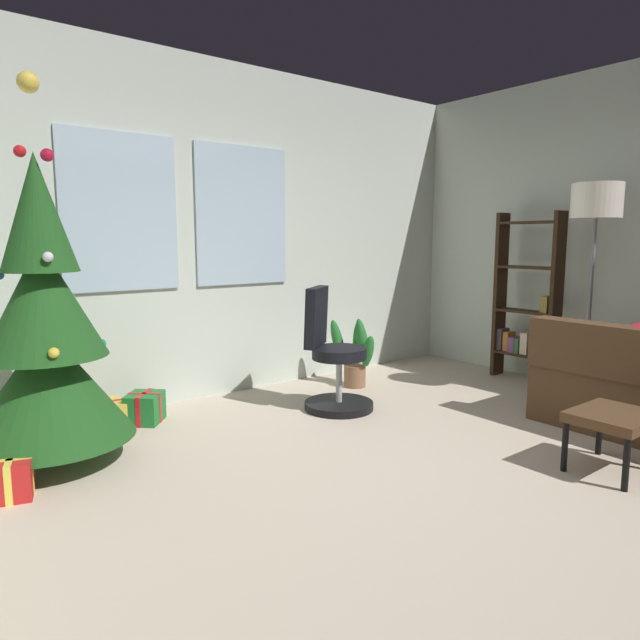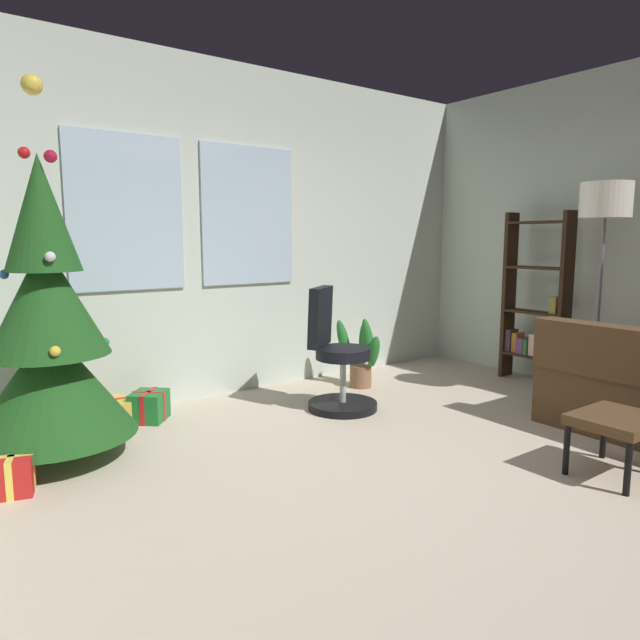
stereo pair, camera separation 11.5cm
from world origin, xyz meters
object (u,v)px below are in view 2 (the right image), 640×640
at_px(gift_box_red, 12,474).
at_px(gift_box_gold, 110,412).
at_px(bookshelf, 535,309).
at_px(office_chair, 336,362).
at_px(floor_lamp, 605,214).
at_px(potted_plant, 361,355).
at_px(footstool, 617,424).
at_px(holiday_tree, 49,338).
at_px(gift_box_green, 149,406).

xyz_separation_m(gift_box_red, gift_box_gold, (0.78, 0.88, -0.01)).
bearing_deg(bookshelf, gift_box_gold, 162.90).
relative_size(office_chair, floor_lamp, 0.55).
xyz_separation_m(gift_box_red, bookshelf, (4.46, -0.25, 0.60)).
xyz_separation_m(gift_box_gold, potted_plant, (2.22, -0.29, 0.21)).
height_order(footstool, potted_plant, potted_plant).
bearing_deg(bookshelf, footstool, -135.19).
distance_m(footstool, gift_box_gold, 3.43).
relative_size(footstool, potted_plant, 0.74).
distance_m(bookshelf, potted_plant, 1.74).
xyz_separation_m(holiday_tree, bookshelf, (4.16, -0.62, -0.07)).
bearing_deg(holiday_tree, gift_box_green, 29.28).
bearing_deg(gift_box_green, potted_plant, -5.63).
distance_m(office_chair, floor_lamp, 2.46).
bearing_deg(gift_box_red, floor_lamp, -13.50).
xyz_separation_m(gift_box_red, gift_box_green, (1.04, 0.78, 0.01)).
distance_m(gift_box_green, office_chair, 1.49).
bearing_deg(gift_box_red, holiday_tree, 50.60).
bearing_deg(office_chair, bookshelf, -11.50).
height_order(footstool, gift_box_green, footstool).
xyz_separation_m(footstool, office_chair, (-0.49, 2.00, 0.07)).
xyz_separation_m(footstool, potted_plant, (0.13, 2.42, -0.01)).
distance_m(gift_box_green, potted_plant, 1.97).
bearing_deg(gift_box_red, office_chair, 4.15).
distance_m(footstool, gift_box_red, 3.41).
xyz_separation_m(gift_box_gold, bookshelf, (3.68, -1.13, 0.62)).
relative_size(holiday_tree, gift_box_gold, 7.58).
relative_size(footstool, holiday_tree, 0.21).
relative_size(gift_box_red, office_chair, 0.28).
xyz_separation_m(holiday_tree, floor_lamp, (3.88, -1.37, 0.79)).
height_order(gift_box_gold, bookshelf, bookshelf).
relative_size(footstool, floor_lamp, 0.27).
bearing_deg(gift_box_gold, office_chair, -23.92).
distance_m(gift_box_red, potted_plant, 3.06).
bearing_deg(gift_box_green, holiday_tree, -150.72).
bearing_deg(gift_box_gold, footstool, -52.35).
bearing_deg(gift_box_red, gift_box_green, 36.85).
relative_size(floor_lamp, potted_plant, 2.77).
distance_m(holiday_tree, gift_box_gold, 0.98).
xyz_separation_m(gift_box_green, office_chair, (1.33, -0.61, 0.28)).
xyz_separation_m(footstool, gift_box_red, (-2.87, 1.83, -0.21)).
xyz_separation_m(office_chair, bookshelf, (2.08, -0.42, 0.32)).
relative_size(gift_box_green, potted_plant, 0.55).
bearing_deg(footstool, gift_box_green, 124.99).
distance_m(holiday_tree, potted_plant, 2.75).
xyz_separation_m(gift_box_red, potted_plant, (3.00, 0.59, 0.19)).
height_order(gift_box_red, bookshelf, bookshelf).
height_order(gift_box_green, office_chair, office_chair).
height_order(holiday_tree, floor_lamp, holiday_tree).
relative_size(gift_box_green, floor_lamp, 0.20).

